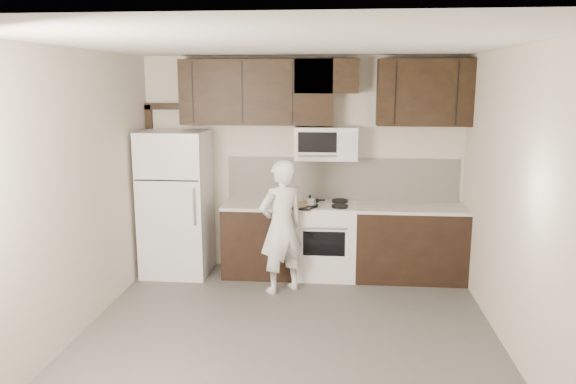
# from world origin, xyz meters

# --- Properties ---
(floor) EXTENTS (4.50, 4.50, 0.00)m
(floor) POSITION_xyz_m (0.00, 0.00, 0.00)
(floor) COLOR #565451
(floor) RESTS_ON ground
(back_wall) EXTENTS (4.00, 0.00, 4.00)m
(back_wall) POSITION_xyz_m (0.00, 2.25, 1.35)
(back_wall) COLOR beige
(back_wall) RESTS_ON ground
(ceiling) EXTENTS (4.50, 4.50, 0.00)m
(ceiling) POSITION_xyz_m (0.00, 0.00, 2.70)
(ceiling) COLOR white
(ceiling) RESTS_ON back_wall
(counter_run) EXTENTS (2.95, 0.64, 0.91)m
(counter_run) POSITION_xyz_m (0.60, 1.94, 0.46)
(counter_run) COLOR black
(counter_run) RESTS_ON floor
(stove) EXTENTS (0.76, 0.66, 0.94)m
(stove) POSITION_xyz_m (0.30, 1.94, 0.46)
(stove) COLOR silver
(stove) RESTS_ON floor
(backsplash) EXTENTS (2.90, 0.02, 0.54)m
(backsplash) POSITION_xyz_m (0.50, 2.24, 1.18)
(backsplash) COLOR silver
(backsplash) RESTS_ON counter_run
(upper_cabinets) EXTENTS (3.48, 0.35, 0.78)m
(upper_cabinets) POSITION_xyz_m (0.21, 2.08, 2.28)
(upper_cabinets) COLOR black
(upper_cabinets) RESTS_ON back_wall
(microwave) EXTENTS (0.76, 0.42, 0.40)m
(microwave) POSITION_xyz_m (0.30, 2.06, 1.65)
(microwave) COLOR silver
(microwave) RESTS_ON upper_cabinets
(refrigerator) EXTENTS (0.80, 0.76, 1.80)m
(refrigerator) POSITION_xyz_m (-1.55, 1.89, 0.90)
(refrigerator) COLOR silver
(refrigerator) RESTS_ON floor
(door_trim) EXTENTS (0.50, 0.08, 2.12)m
(door_trim) POSITION_xyz_m (-1.92, 2.21, 1.25)
(door_trim) COLOR black
(door_trim) RESTS_ON floor
(saucepan) EXTENTS (0.26, 0.15, 0.15)m
(saucepan) POSITION_xyz_m (0.12, 1.79, 0.97)
(saucepan) COLOR silver
(saucepan) RESTS_ON stove
(baking_tray) EXTENTS (0.49, 0.43, 0.02)m
(baking_tray) POSITION_xyz_m (-0.03, 1.77, 0.92)
(baking_tray) COLOR black
(baking_tray) RESTS_ON counter_run
(pizza) EXTENTS (0.35, 0.35, 0.02)m
(pizza) POSITION_xyz_m (-0.03, 1.77, 0.94)
(pizza) COLOR #C9B887
(pizza) RESTS_ON baking_tray
(person) EXTENTS (0.67, 0.63, 1.54)m
(person) POSITION_xyz_m (-0.18, 1.36, 0.77)
(person) COLOR white
(person) RESTS_ON floor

